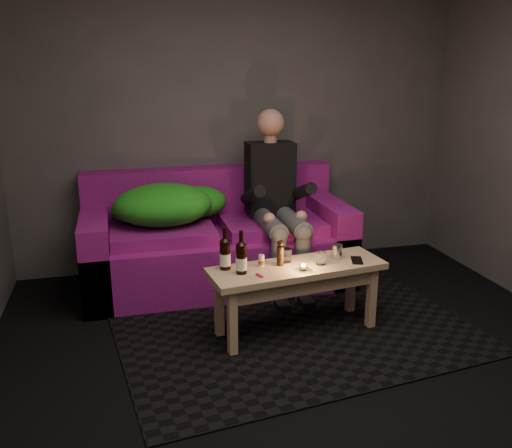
% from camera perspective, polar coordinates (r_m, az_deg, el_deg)
% --- Properties ---
extents(floor, '(4.50, 4.50, 0.00)m').
position_cam_1_polar(floor, '(3.27, 7.61, -17.26)').
color(floor, black).
rests_on(floor, ground).
extents(room, '(4.50, 4.50, 4.50)m').
position_cam_1_polar(room, '(3.16, 5.53, 13.40)').
color(room, silver).
rests_on(room, ground).
extents(rug, '(2.63, 2.05, 0.01)m').
position_cam_1_polar(rug, '(3.94, 3.98, -10.80)').
color(rug, black).
rests_on(rug, floor).
extents(sofa, '(2.18, 0.98, 0.94)m').
position_cam_1_polar(sofa, '(4.63, -4.20, -2.02)').
color(sofa, '#791065').
rests_on(sofa, floor).
extents(green_blanket, '(0.96, 0.65, 0.33)m').
position_cam_1_polar(green_blanket, '(4.47, -9.18, 2.02)').
color(green_blanket, '#198E1B').
rests_on(green_blanket, sofa).
extents(person, '(0.39, 0.90, 1.46)m').
position_cam_1_polar(person, '(4.46, 2.10, 2.81)').
color(person, black).
rests_on(person, sofa).
extents(coffee_table, '(1.25, 0.53, 0.50)m').
position_cam_1_polar(coffee_table, '(3.73, 4.34, -5.64)').
color(coffee_table, tan).
rests_on(coffee_table, rug).
extents(beer_bottle_a, '(0.07, 0.07, 0.29)m').
position_cam_1_polar(beer_bottle_a, '(3.59, -3.28, -3.16)').
color(beer_bottle_a, black).
rests_on(beer_bottle_a, coffee_table).
extents(beer_bottle_b, '(0.07, 0.07, 0.29)m').
position_cam_1_polar(beer_bottle_b, '(3.51, -1.56, -3.58)').
color(beer_bottle_b, black).
rests_on(beer_bottle_b, coffee_table).
extents(salt_shaker, '(0.05, 0.05, 0.08)m').
position_cam_1_polar(salt_shaker, '(3.66, 0.58, -3.86)').
color(salt_shaker, silver).
rests_on(salt_shaker, coffee_table).
extents(pepper_mill, '(0.05, 0.05, 0.13)m').
position_cam_1_polar(pepper_mill, '(3.67, 2.58, -3.38)').
color(pepper_mill, black).
rests_on(pepper_mill, coffee_table).
extents(tumbler_back, '(0.10, 0.10, 0.09)m').
position_cam_1_polar(tumbler_back, '(3.74, 3.16, -3.29)').
color(tumbler_back, white).
rests_on(tumbler_back, coffee_table).
extents(tealight, '(0.05, 0.05, 0.04)m').
position_cam_1_polar(tealight, '(3.61, 5.01, -4.54)').
color(tealight, white).
rests_on(tealight, coffee_table).
extents(tumbler_front, '(0.07, 0.07, 0.09)m').
position_cam_1_polar(tumbler_front, '(3.72, 6.85, -3.61)').
color(tumbler_front, white).
rests_on(tumbler_front, coffee_table).
extents(steel_cup, '(0.09, 0.09, 0.10)m').
position_cam_1_polar(steel_cup, '(3.84, 8.52, -2.87)').
color(steel_cup, '#B5B8BD').
rests_on(steel_cup, coffee_table).
extents(smartphone, '(0.12, 0.17, 0.01)m').
position_cam_1_polar(smartphone, '(3.83, 10.56, -3.78)').
color(smartphone, black).
rests_on(smartphone, coffee_table).
extents(red_lighter, '(0.04, 0.07, 0.01)m').
position_cam_1_polar(red_lighter, '(3.50, 0.38, -5.45)').
color(red_lighter, red).
rests_on(red_lighter, coffee_table).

